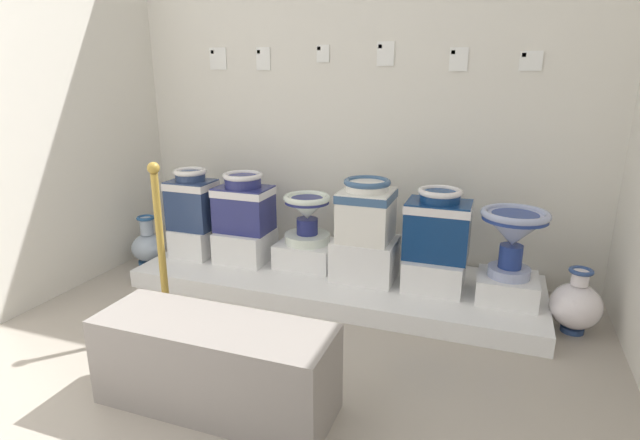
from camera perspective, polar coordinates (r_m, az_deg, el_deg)
wall_back at (r=3.58m, az=4.46°, el=16.40°), size 3.55×0.06×2.81m
display_platform at (r=3.39m, az=1.70°, el=-6.99°), size 2.65×0.88×0.12m
plinth_block_squat_floral at (r=3.78m, az=-14.04°, el=-2.38°), size 0.29×0.28×0.21m
antique_toilet_squat_floral at (r=3.69m, az=-14.39°, el=2.40°), size 0.32×0.25×0.43m
plinth_block_slender_white at (r=3.62m, az=-8.47°, el=-2.81°), size 0.35×0.36×0.22m
antique_toilet_slender_white at (r=3.53m, az=-8.69°, el=2.07°), size 0.38×0.28×0.41m
plinth_block_tall_cobalt at (r=3.49m, az=-1.44°, el=-3.83°), size 0.39×0.35×0.17m
antique_toilet_tall_cobalt at (r=3.40m, az=-1.48°, el=0.75°), size 0.32×0.32×0.34m
plinth_block_broad_patterned at (r=3.27m, az=5.17°, el=-4.40°), size 0.39×0.34×0.27m
antique_toilet_broad_patterned at (r=3.16m, az=5.32°, el=1.34°), size 0.33×0.34×0.39m
plinth_block_pale_glazed at (r=3.23m, az=12.94°, el=-5.72°), size 0.36×0.39×0.19m
antique_toilet_pale_glazed at (r=3.12m, az=13.31°, el=-0.32°), size 0.39×0.28×0.43m
plinth_block_central_ornate at (r=3.16m, az=20.54°, el=-7.28°), size 0.34×0.32×0.15m
antique_toilet_central_ornate at (r=3.05m, az=21.20°, el=-1.18°), size 0.38×0.38×0.40m
info_placard_first at (r=3.98m, az=-11.56°, el=17.61°), size 0.14×0.01×0.16m
info_placard_second at (r=3.80m, az=-6.50°, el=17.83°), size 0.11×0.01×0.16m
info_placard_third at (r=3.63m, az=0.32°, el=18.47°), size 0.09×0.01×0.12m
info_placard_fourth at (r=3.50m, az=7.47°, el=18.31°), size 0.11×0.01×0.16m
info_placard_fifth at (r=3.43m, az=15.53°, el=17.26°), size 0.11×0.01×0.14m
info_placard_sixth at (r=3.41m, az=22.91°, el=16.40°), size 0.13×0.01×0.12m
decorative_vase_spare at (r=4.01m, az=-18.98°, el=-2.80°), size 0.25×0.25×0.38m
decorative_vase_corner at (r=3.17m, az=27.16°, el=-8.62°), size 0.28×0.28×0.38m
stanchion_post_near_left at (r=2.91m, az=-17.32°, el=-6.97°), size 0.25×0.25×0.97m
museum_bench at (r=2.29m, az=-11.88°, el=-15.83°), size 1.04×0.36×0.40m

